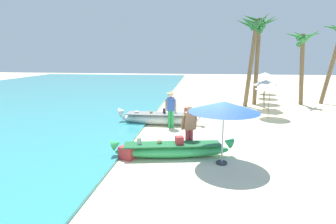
# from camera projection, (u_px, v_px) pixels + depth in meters

# --- Properties ---
(ground_plane) EXTENTS (80.00, 80.00, 0.00)m
(ground_plane) POSITION_uv_depth(u_px,v_px,m) (207.00, 153.00, 9.67)
(ground_plane) COLOR beige
(boat_green_foreground) EXTENTS (4.21, 1.32, 0.75)m
(boat_green_foreground) POSITION_uv_depth(u_px,v_px,m) (173.00, 150.00, 9.21)
(boat_green_foreground) COLOR #38B760
(boat_green_foreground) RESTS_ON ground
(boat_white_midground) EXTENTS (4.31, 0.86, 0.88)m
(boat_white_midground) POSITION_uv_depth(u_px,v_px,m) (160.00, 118.00, 13.56)
(boat_white_midground) COLOR white
(boat_white_midground) RESTS_ON ground
(person_vendor_hatted) EXTENTS (0.57, 0.44, 1.80)m
(person_vendor_hatted) POSITION_uv_depth(u_px,v_px,m) (171.00, 107.00, 12.75)
(person_vendor_hatted) COLOR green
(person_vendor_hatted) RESTS_ON ground
(person_tourist_customer) EXTENTS (0.59, 0.36, 1.72)m
(person_tourist_customer) POSITION_uv_depth(u_px,v_px,m) (189.00, 126.00, 9.50)
(person_tourist_customer) COLOR #B2383D
(person_tourist_customer) RESTS_ON ground
(patio_umbrella_large) EXTENTS (2.21, 2.21, 2.05)m
(patio_umbrella_large) POSITION_uv_depth(u_px,v_px,m) (224.00, 107.00, 8.31)
(patio_umbrella_large) COLOR #B7B7BC
(patio_umbrella_large) RESTS_ON ground
(parasol_row_0) EXTENTS (1.60, 1.60, 1.91)m
(parasol_row_0) POSITION_uv_depth(u_px,v_px,m) (270.00, 87.00, 14.68)
(parasol_row_0) COLOR #8E6B47
(parasol_row_0) RESTS_ON ground
(parasol_row_1) EXTENTS (1.60, 1.60, 1.91)m
(parasol_row_1) POSITION_uv_depth(u_px,v_px,m) (266.00, 83.00, 16.75)
(parasol_row_1) COLOR #8E6B47
(parasol_row_1) RESTS_ON ground
(parasol_row_2) EXTENTS (1.60, 1.60, 1.91)m
(parasol_row_2) POSITION_uv_depth(u_px,v_px,m) (265.00, 79.00, 19.05)
(parasol_row_2) COLOR #8E6B47
(parasol_row_2) RESTS_ON ground
(parasol_row_3) EXTENTS (1.60, 1.60, 1.91)m
(parasol_row_3) POSITION_uv_depth(u_px,v_px,m) (265.00, 76.00, 21.45)
(parasol_row_3) COLOR #8E6B47
(parasol_row_3) RESTS_ON ground
(parasol_row_4) EXTENTS (1.60, 1.60, 1.91)m
(parasol_row_4) POSITION_uv_depth(u_px,v_px,m) (265.00, 74.00, 23.85)
(parasol_row_4) COLOR #8E6B47
(parasol_row_4) RESTS_ON ground
(palm_tree_leaning_seaward) EXTENTS (2.45, 2.52, 5.16)m
(palm_tree_leaning_seaward) POSITION_uv_depth(u_px,v_px,m) (303.00, 45.00, 18.18)
(palm_tree_leaning_seaward) COLOR brown
(palm_tree_leaning_seaward) RESTS_ON ground
(palm_tree_mid_cluster) EXTENTS (2.48, 2.62, 6.13)m
(palm_tree_mid_cluster) POSITION_uv_depth(u_px,v_px,m) (258.00, 33.00, 18.03)
(palm_tree_mid_cluster) COLOR brown
(palm_tree_mid_cluster) RESTS_ON ground
(palm_tree_far_behind) EXTENTS (2.78, 2.76, 5.90)m
(palm_tree_far_behind) POSITION_uv_depth(u_px,v_px,m) (255.00, 35.00, 17.37)
(palm_tree_far_behind) COLOR brown
(palm_tree_far_behind) RESTS_ON ground
(cooler_box) EXTENTS (0.58, 0.49, 0.43)m
(cooler_box) POSITION_uv_depth(u_px,v_px,m) (127.00, 153.00, 9.06)
(cooler_box) COLOR #C63838
(cooler_box) RESTS_ON ground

